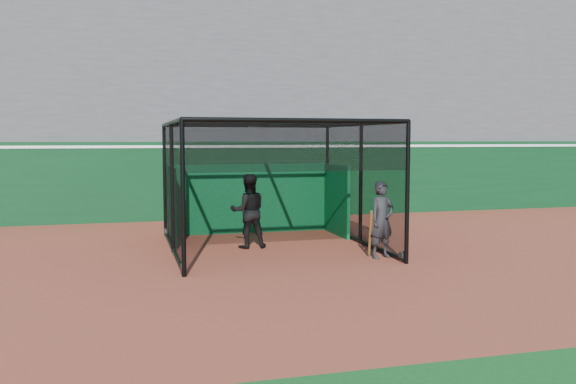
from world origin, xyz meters
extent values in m
plane|color=brown|center=(0.00, 0.00, 0.00)|extent=(120.00, 120.00, 0.00)
cube|color=#093316|center=(0.00, 8.50, 1.25)|extent=(50.00, 0.45, 2.50)
cube|color=white|center=(0.00, 8.50, 2.35)|extent=(50.00, 0.50, 0.08)
cube|color=#4C4C4F|center=(0.00, 12.38, 3.88)|extent=(50.00, 7.85, 7.75)
cube|color=#4C4C4F|center=(0.00, 15.80, 8.35)|extent=(50.00, 0.30, 1.20)
cube|color=#085025|center=(0.71, 5.24, 0.95)|extent=(4.47, 0.10, 1.90)
cylinder|color=black|center=(-1.58, 0.45, 0.11)|extent=(0.08, 0.22, 0.22)
cylinder|color=black|center=(3.01, 0.45, 0.11)|extent=(0.08, 0.22, 0.22)
cylinder|color=black|center=(-1.58, 5.16, 0.11)|extent=(0.08, 0.22, 0.22)
cylinder|color=black|center=(3.01, 5.16, 0.11)|extent=(0.08, 0.22, 0.22)
imported|color=black|center=(0.20, 2.93, 0.88)|extent=(0.88, 0.70, 1.77)
imported|color=black|center=(2.76, 0.96, 0.84)|extent=(0.70, 0.57, 1.68)
cylinder|color=#593819|center=(2.51, 1.01, 0.55)|extent=(0.16, 0.38, 1.02)
camera|label=1|loc=(-2.65, -11.18, 2.59)|focal=38.00mm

